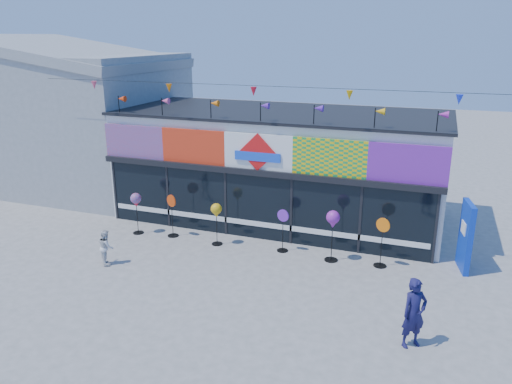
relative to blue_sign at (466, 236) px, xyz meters
The scene contains 12 objects.
ground 7.49m from the blue_sign, 153.72° to the right, with size 80.00×80.00×0.00m, color slate.
kite_shop 7.23m from the blue_sign, 158.21° to the left, with size 16.00×5.70×5.31m.
neighbour_building 17.19m from the blue_sign, 167.42° to the left, with size 8.18×7.20×6.87m.
blue_sign is the anchor object (origin of this frame).
spinner_0 10.89m from the blue_sign, behind, with size 0.38×0.38×1.51m.
spinner_1 9.57m from the blue_sign, behind, with size 0.42×0.39×1.53m.
spinner_2 7.82m from the blue_sign, behind, with size 0.37×0.37×1.46m.
spinner_3 5.56m from the blue_sign, behind, with size 0.40×0.37×1.44m.
spinner_4 3.95m from the blue_sign, 168.70° to the right, with size 0.42×0.42×1.66m.
spinner_5 2.46m from the blue_sign, 164.35° to the right, with size 0.43×0.40×1.58m.
adult_man 4.78m from the blue_sign, 104.43° to the right, with size 0.61×0.40×1.67m, color #181647.
child 10.91m from the blue_sign, 161.86° to the right, with size 0.54×0.31×1.11m, color silver.
Camera 1 is at (5.52, -11.82, 6.79)m, focal length 35.00 mm.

